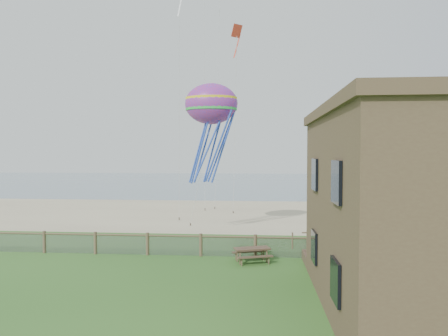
{
  "coord_description": "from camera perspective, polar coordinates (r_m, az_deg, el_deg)",
  "views": [
    {
      "loc": [
        3.06,
        -15.64,
        5.64
      ],
      "look_at": [
        1.12,
        8.0,
        4.81
      ],
      "focal_mm": 32.0,
      "sensor_mm": 36.0,
      "label": 1
    }
  ],
  "objects": [
    {
      "name": "kite_red",
      "position": [
        35.08,
        1.83,
        17.97
      ],
      "size": [
        1.86,
        1.94,
        2.45
      ],
      "primitive_type": null,
      "rotation": [
        0.44,
        0.0,
        0.68
      ],
      "color": "red"
    },
    {
      "name": "chainlink_fence",
      "position": [
        22.44,
        -3.33,
        -11.1
      ],
      "size": [
        36.2,
        0.2,
        1.25
      ],
      "primitive_type": null,
      "color": "brown",
      "rests_on": "ground"
    },
    {
      "name": "ocean",
      "position": [
        81.89,
        2.55,
        -1.95
      ],
      "size": [
        160.0,
        68.0,
        0.02
      ],
      "primitive_type": "cube",
      "color": "slate",
      "rests_on": "ground"
    },
    {
      "name": "picnic_table",
      "position": [
        21.3,
        4.02,
        -12.27
      ],
      "size": [
        2.18,
        1.89,
        0.78
      ],
      "primitive_type": null,
      "rotation": [
        0.0,
        0.0,
        0.31
      ],
      "color": "brown",
      "rests_on": "ground"
    },
    {
      "name": "sand_beach",
      "position": [
        38.18,
        0.05,
        -6.48
      ],
      "size": [
        72.0,
        20.0,
        0.02
      ],
      "primitive_type": "cube",
      "color": "tan",
      "rests_on": "ground"
    },
    {
      "name": "octopus_kite",
      "position": [
        28.07,
        -1.84,
        5.25
      ],
      "size": [
        3.88,
        2.93,
        7.48
      ],
      "primitive_type": null,
      "rotation": [
        0.0,
        0.0,
        -0.1
      ],
      "color": "red"
    },
    {
      "name": "ground",
      "position": [
        16.9,
        -6.3,
        -17.49
      ],
      "size": [
        160.0,
        160.0,
        0.0
      ],
      "primitive_type": "plane",
      "color": "#2C591E",
      "rests_on": "ground"
    }
  ]
}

